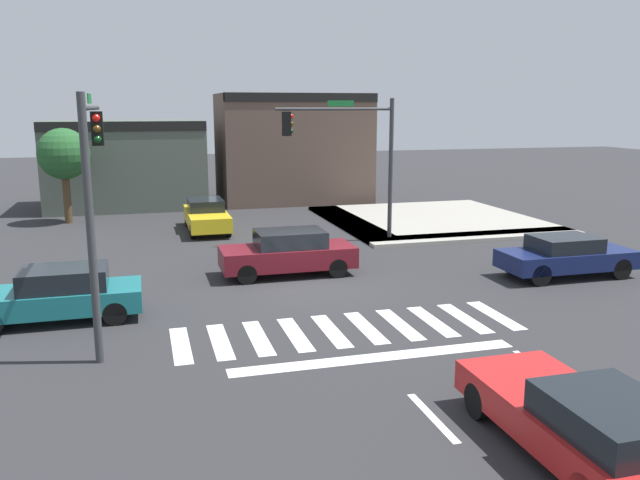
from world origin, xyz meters
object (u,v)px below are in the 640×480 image
at_px(traffic_signal_northeast, 348,144).
at_px(car_yellow, 206,215).
at_px(car_teal, 59,294).
at_px(car_navy, 566,256).
at_px(traffic_signal_southwest, 93,167).
at_px(roadside_tree, 64,155).
at_px(car_red, 582,421).
at_px(car_maroon, 288,252).

relative_size(traffic_signal_northeast, car_yellow, 1.28).
distance_m(car_teal, car_navy, 15.91).
height_order(car_yellow, car_navy, car_yellow).
bearing_deg(traffic_signal_southwest, roadside_tree, 8.18).
bearing_deg(car_yellow, traffic_signal_northeast, 51.98).
xyz_separation_m(traffic_signal_southwest, traffic_signal_northeast, (9.37, 8.76, -0.06)).
bearing_deg(traffic_signal_northeast, car_navy, 126.42).
xyz_separation_m(car_navy, roadside_tree, (-17.17, 15.44, 2.63)).
bearing_deg(car_navy, traffic_signal_southwest, 5.74).
relative_size(car_red, roadside_tree, 0.98).
bearing_deg(car_teal, car_navy, -178.91).
height_order(car_teal, car_navy, car_teal).
xyz_separation_m(car_yellow, roadside_tree, (-6.36, 3.91, 2.63)).
bearing_deg(car_yellow, traffic_signal_southwest, -16.79).
bearing_deg(car_yellow, roadside_tree, -121.59).
bearing_deg(car_maroon, car_red, -81.54).
bearing_deg(car_teal, roadside_tree, -85.41).
bearing_deg(traffic_signal_northeast, car_yellow, -38.02).
bearing_deg(traffic_signal_northeast, car_red, 84.51).
bearing_deg(traffic_signal_northeast, car_maroon, 51.71).
bearing_deg(car_teal, car_yellow, -113.29).
bearing_deg(car_maroon, traffic_signal_southwest, -143.86).
height_order(car_navy, car_red, car_navy).
bearing_deg(car_teal, car_red, 132.26).
height_order(traffic_signal_northeast, car_yellow, traffic_signal_northeast).
relative_size(car_maroon, car_navy, 1.00).
height_order(car_yellow, roadside_tree, roadside_tree).
relative_size(car_navy, roadside_tree, 0.97).
bearing_deg(car_teal, traffic_signal_southwest, 134.81).
relative_size(car_teal, roadside_tree, 0.94).
xyz_separation_m(traffic_signal_southwest, car_red, (7.70, -8.58, -3.49)).
bearing_deg(car_red, traffic_signal_southwest, 41.89).
relative_size(car_teal, car_maroon, 0.97).
xyz_separation_m(car_teal, car_red, (8.87, -9.76, -0.03)).
relative_size(traffic_signal_northeast, car_navy, 1.33).
height_order(traffic_signal_northeast, car_teal, traffic_signal_northeast).
relative_size(car_teal, car_yellow, 0.94).
distance_m(car_maroon, car_navy, 9.36).
height_order(traffic_signal_southwest, car_teal, traffic_signal_southwest).
height_order(car_maroon, roadside_tree, roadside_tree).
relative_size(traffic_signal_northeast, car_red, 1.32).
height_order(car_teal, roadside_tree, roadside_tree).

